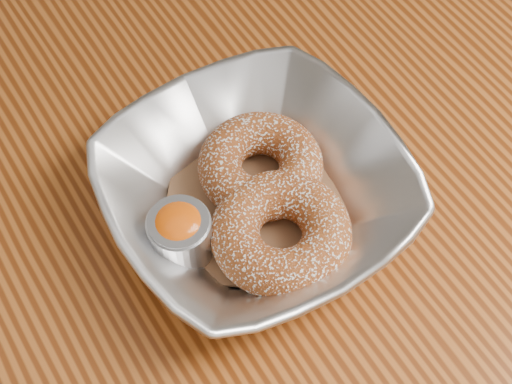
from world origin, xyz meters
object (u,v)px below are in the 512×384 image
donut_front (281,233)px  ramekin (180,234)px  donut_back (261,166)px  serving_bowl (256,193)px  table (156,288)px

donut_front → ramekin: bearing=150.3°
donut_back → serving_bowl: bearing=-129.5°
donut_back → ramekin: (-0.09, -0.02, 0.01)m
table → serving_bowl: (0.09, -0.03, 0.13)m
donut_back → ramekin: 0.09m
serving_bowl → donut_back: (0.02, 0.02, -0.00)m
table → donut_front: donut_front is taller
table → ramekin: (0.02, -0.03, 0.13)m
donut_back → donut_front: donut_front is taller
serving_bowl → table: bearing=160.3°
donut_front → serving_bowl: bearing=85.6°
donut_front → table: bearing=139.4°
serving_bowl → donut_front: bearing=-94.4°
donut_front → ramekin: size_ratio=2.21×
serving_bowl → ramekin: (-0.07, -0.00, 0.00)m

